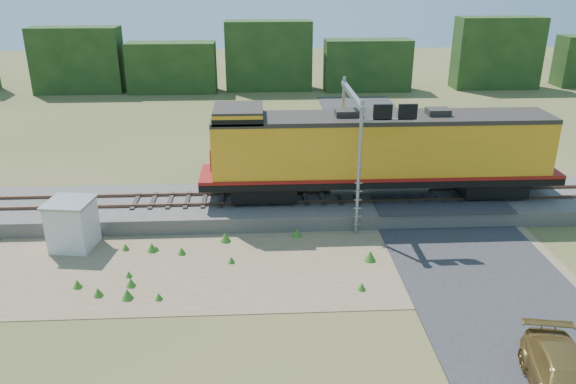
{
  "coord_description": "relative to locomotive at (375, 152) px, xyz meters",
  "views": [
    {
      "loc": [
        -2.39,
        -21.65,
        12.4
      ],
      "look_at": [
        -1.1,
        3.0,
        2.4
      ],
      "focal_mm": 35.0,
      "sensor_mm": 36.0,
      "label": 1
    }
  ],
  "objects": [
    {
      "name": "shed",
      "position": [
        -14.84,
        -3.51,
        -2.16
      ],
      "size": [
        2.27,
        2.27,
        2.38
      ],
      "rotation": [
        0.0,
        0.0,
        -0.14
      ],
      "color": "silver",
      "rests_on": "ground"
    },
    {
      "name": "tree_line_north",
      "position": [
        -3.64,
        32.0,
        -0.29
      ],
      "size": [
        130.0,
        3.0,
        6.5
      ],
      "color": "#183412",
      "rests_on": "ground"
    },
    {
      "name": "rails",
      "position": [
        -3.64,
        -0.0,
        -2.48
      ],
      "size": [
        70.0,
        1.54,
        0.16
      ],
      "color": "brown",
      "rests_on": "ballast"
    },
    {
      "name": "dirt_shoulder",
      "position": [
        -5.64,
        -5.5,
        -3.35
      ],
      "size": [
        26.0,
        8.0,
        0.03
      ],
      "primitive_type": "cube",
      "color": "#8C7754",
      "rests_on": "ground"
    },
    {
      "name": "ground",
      "position": [
        -3.64,
        -6.0,
        -3.36
      ],
      "size": [
        140.0,
        140.0,
        0.0
      ],
      "primitive_type": "plane",
      "color": "#475123",
      "rests_on": "ground"
    },
    {
      "name": "road",
      "position": [
        3.36,
        -5.26,
        -3.27
      ],
      "size": [
        7.0,
        66.0,
        0.86
      ],
      "color": "#38383A",
      "rests_on": "ground"
    },
    {
      "name": "car",
      "position": [
        3.08,
        -14.61,
        -2.66
      ],
      "size": [
        2.81,
        5.08,
        1.39
      ],
      "primitive_type": "imported",
      "rotation": [
        0.0,
        0.0,
        -0.19
      ],
      "color": "olive",
      "rests_on": "ground"
    },
    {
      "name": "signal_gantry",
      "position": [
        -1.01,
        -0.65,
        1.72
      ],
      "size": [
        2.68,
        6.2,
        6.75
      ],
      "color": "gray",
      "rests_on": "ground"
    },
    {
      "name": "weed_clumps",
      "position": [
        -7.14,
        -5.9,
        -3.36
      ],
      "size": [
        15.0,
        6.2,
        0.56
      ],
      "primitive_type": null,
      "color": "#387722",
      "rests_on": "ground"
    },
    {
      "name": "ballast",
      "position": [
        -3.64,
        -0.0,
        -2.96
      ],
      "size": [
        70.0,
        5.0,
        0.8
      ],
      "primitive_type": "cube",
      "color": "slate",
      "rests_on": "ground"
    },
    {
      "name": "locomotive",
      "position": [
        0.0,
        0.0,
        0.0
      ],
      "size": [
        18.86,
        2.88,
        4.86
      ],
      "color": "black",
      "rests_on": "rails"
    }
  ]
}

